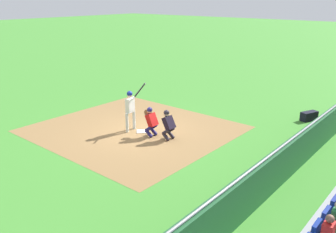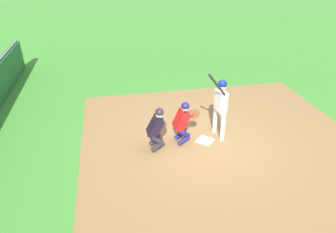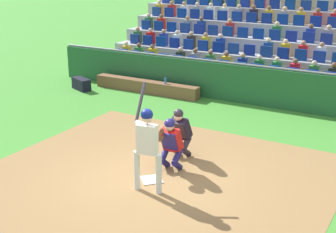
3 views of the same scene
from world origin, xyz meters
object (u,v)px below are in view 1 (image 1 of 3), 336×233
at_px(home_plate_umpire, 168,123).
at_px(water_bottle_on_bench, 304,131).
at_px(dugout_bench, 311,133).
at_px(batter_at_plate, 130,106).
at_px(catcher_crouching, 151,120).
at_px(home_plate_marker, 142,131).
at_px(equipment_duffel_bag, 309,116).

height_order(home_plate_umpire, water_bottle_on_bench, home_plate_umpire).
bearing_deg(water_bottle_on_bench, dugout_bench, -2.39).
bearing_deg(batter_at_plate, water_bottle_on_bench, -62.90).
bearing_deg(catcher_crouching, home_plate_umpire, -77.59).
bearing_deg(home_plate_marker, home_plate_umpire, -86.93).
bearing_deg(dugout_bench, equipment_duffel_bag, 20.94).
height_order(batter_at_plate, water_bottle_on_bench, batter_at_plate).
height_order(home_plate_marker, water_bottle_on_bench, water_bottle_on_bench).
bearing_deg(water_bottle_on_bench, catcher_crouching, 121.05).
distance_m(catcher_crouching, water_bottle_on_bench, 6.24).
height_order(batter_at_plate, dugout_bench, batter_at_plate).
distance_m(catcher_crouching, dugout_bench, 6.75).
distance_m(home_plate_marker, home_plate_umpire, 1.60).
bearing_deg(dugout_bench, water_bottle_on_bench, 177.61).
distance_m(dugout_bench, water_bottle_on_bench, 0.89).
bearing_deg(catcher_crouching, water_bottle_on_bench, -58.95).
bearing_deg(catcher_crouching, batter_at_plate, 94.51).
relative_size(catcher_crouching, water_bottle_on_bench, 5.96).
distance_m(catcher_crouching, home_plate_umpire, 0.82).
height_order(home_plate_marker, dugout_bench, dugout_bench).
relative_size(home_plate_marker, home_plate_umpire, 0.35).
height_order(batter_at_plate, home_plate_umpire, batter_at_plate).
distance_m(home_plate_marker, dugout_bench, 7.21).
relative_size(batter_at_plate, dugout_bench, 0.52).
bearing_deg(home_plate_umpire, batter_at_plate, 97.85).
height_order(water_bottle_on_bench, equipment_duffel_bag, water_bottle_on_bench).
xyz_separation_m(dugout_bench, water_bottle_on_bench, (-0.83, 0.03, 0.33)).
distance_m(home_plate_umpire, equipment_duffel_bag, 7.21).
distance_m(batter_at_plate, home_plate_umpire, 1.98).
distance_m(batter_at_plate, equipment_duffel_bag, 8.59).
xyz_separation_m(home_plate_marker, equipment_duffel_bag, (6.24, -5.15, 0.20)).
xyz_separation_m(catcher_crouching, home_plate_umpire, (0.18, -0.80, -0.02)).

